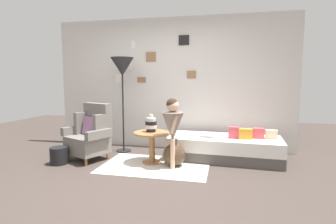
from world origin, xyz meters
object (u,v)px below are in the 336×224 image
(armchair, at_px, (91,134))
(magazine_basket, at_px, (59,156))
(daybed, at_px, (224,148))
(side_table, at_px, (152,141))
(vase_striped, at_px, (151,124))
(demijohn_near, at_px, (174,155))
(person_child, at_px, (173,124))
(floor_lamp, at_px, (122,70))
(book_on_daybed, at_px, (207,136))

(armchair, height_order, magazine_basket, armchair)
(armchair, bearing_deg, daybed, 11.18)
(side_table, bearing_deg, daybed, 21.42)
(daybed, height_order, vase_striped, vase_striped)
(side_table, distance_m, demijohn_near, 0.44)
(vase_striped, xyz_separation_m, person_child, (0.41, -0.23, 0.06))
(side_table, xyz_separation_m, person_child, (0.39, -0.20, 0.32))
(floor_lamp, bearing_deg, daybed, -4.49)
(person_child, bearing_deg, daybed, 40.24)
(daybed, relative_size, person_child, 1.76)
(vase_striped, relative_size, magazine_basket, 1.05)
(vase_striped, height_order, demijohn_near, vase_striped)
(book_on_daybed, distance_m, demijohn_near, 0.72)
(floor_lamp, height_order, person_child, floor_lamp)
(magazine_basket, bearing_deg, person_child, 5.47)
(magazine_basket, bearing_deg, vase_striped, 15.57)
(book_on_daybed, xyz_separation_m, demijohn_near, (-0.49, -0.47, -0.23))
(book_on_daybed, distance_m, magazine_basket, 2.50)
(armchair, distance_m, side_table, 1.11)
(demijohn_near, bearing_deg, floor_lamp, 148.50)
(side_table, bearing_deg, armchair, 179.59)
(side_table, relative_size, demijohn_near, 1.33)
(armchair, height_order, floor_lamp, floor_lamp)
(book_on_daybed, bearing_deg, vase_striped, -158.51)
(side_table, xyz_separation_m, magazine_basket, (-1.48, -0.38, -0.24))
(vase_striped, height_order, magazine_basket, vase_striped)
(daybed, xyz_separation_m, magazine_basket, (-2.65, -0.84, -0.06))
(book_on_daybed, bearing_deg, side_table, -156.47)
(book_on_daybed, relative_size, demijohn_near, 0.49)
(vase_striped, xyz_separation_m, demijohn_near, (0.41, -0.12, -0.46))
(side_table, relative_size, magazine_basket, 2.14)
(book_on_daybed, bearing_deg, magazine_basket, -162.12)
(daybed, height_order, person_child, person_child)
(person_child, height_order, magazine_basket, person_child)
(person_child, bearing_deg, armchair, 172.13)
(demijohn_near, bearing_deg, vase_striped, 164.38)
(vase_striped, distance_m, demijohn_near, 0.63)
(vase_striped, relative_size, floor_lamp, 0.16)
(armchair, distance_m, person_child, 1.54)
(side_table, distance_m, person_child, 0.54)
(armchair, bearing_deg, person_child, -7.87)
(daybed, bearing_deg, demijohn_near, -145.01)
(person_child, relative_size, demijohn_near, 2.45)
(floor_lamp, bearing_deg, demijohn_near, -31.50)
(vase_striped, distance_m, person_child, 0.47)
(vase_striped, height_order, floor_lamp, floor_lamp)
(magazine_basket, bearing_deg, demijohn_near, 8.88)
(demijohn_near, distance_m, magazine_basket, 1.90)
(side_table, bearing_deg, magazine_basket, -165.67)
(floor_lamp, xyz_separation_m, magazine_basket, (-0.74, -0.99, -1.43))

